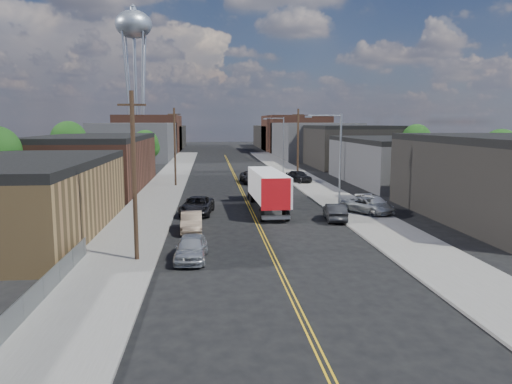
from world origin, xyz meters
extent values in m
plane|color=black|center=(0.00, 60.00, 0.00)|extent=(260.00, 260.00, 0.00)
cube|color=gold|center=(0.00, 45.00, 0.01)|extent=(0.32, 120.00, 0.01)
cube|color=slate|center=(-9.50, 45.00, 0.07)|extent=(5.00, 140.00, 0.15)
cube|color=slate|center=(9.50, 45.00, 0.07)|extent=(5.00, 140.00, 0.15)
cube|color=brown|center=(-18.00, 18.00, 2.50)|extent=(12.00, 22.00, 5.00)
cube|color=black|center=(-18.00, 18.00, 5.30)|extent=(12.00, 22.00, 0.60)
cube|color=#4B291E|center=(-18.00, 44.00, 3.00)|extent=(12.00, 26.00, 6.00)
cube|color=black|center=(-18.00, 44.00, 6.30)|extent=(12.00, 26.00, 0.60)
cube|color=navy|center=(15.20, 20.00, 3.60)|extent=(0.30, 20.00, 0.80)
cube|color=#3A3A3D|center=(22.00, 46.00, 2.75)|extent=(14.00, 24.00, 5.50)
cube|color=black|center=(22.00, 46.00, 5.80)|extent=(14.00, 24.00, 0.60)
cube|color=black|center=(22.00, 72.00, 3.50)|extent=(14.00, 22.00, 7.00)
cube|color=black|center=(22.00, 72.00, 7.30)|extent=(14.00, 22.00, 0.60)
cube|color=#3A3A3D|center=(-20.00, 95.00, 4.00)|extent=(16.00, 30.00, 8.00)
cube|color=#3A3A3D|center=(20.00, 95.00, 4.00)|extent=(16.00, 30.00, 8.00)
cube|color=#4B291E|center=(-20.00, 120.00, 5.00)|extent=(16.00, 26.00, 10.00)
cube|color=#4B291E|center=(20.00, 120.00, 5.00)|extent=(16.00, 26.00, 10.00)
cube|color=black|center=(-20.00, 140.00, 3.50)|extent=(16.00, 40.00, 7.00)
cube|color=black|center=(20.00, 140.00, 3.50)|extent=(16.00, 40.00, 7.00)
cylinder|color=gray|center=(-22.00, 110.00, 15.00)|extent=(0.80, 0.80, 30.00)
cylinder|color=gray|center=(-23.76, 108.24, 15.00)|extent=(1.94, 1.94, 29.98)
cylinder|color=gray|center=(-20.24, 108.24, 15.00)|extent=(1.94, 1.94, 29.98)
cylinder|color=gray|center=(-23.76, 111.76, 15.00)|extent=(1.94, 1.94, 29.98)
cylinder|color=gray|center=(-20.24, 111.76, 15.00)|extent=(1.94, 1.94, 29.98)
ellipsoid|color=#9EA8B2|center=(-22.00, 110.00, 32.00)|extent=(9.00, 9.00, 6.75)
cylinder|color=#9EA8B2|center=(-22.00, 110.00, 35.60)|extent=(1.60, 1.60, 1.20)
cone|color=#9EA8B2|center=(-22.00, 110.00, 36.50)|extent=(1.80, 1.80, 0.80)
cylinder|color=gray|center=(8.00, 25.00, 4.50)|extent=(0.18, 0.18, 9.00)
cylinder|color=gray|center=(6.50, 25.00, 8.80)|extent=(3.00, 0.12, 0.12)
cube|color=gray|center=(5.00, 25.00, 8.70)|extent=(0.60, 0.25, 0.18)
cylinder|color=gray|center=(8.00, 60.00, 4.50)|extent=(0.18, 0.18, 9.00)
cylinder|color=gray|center=(6.50, 60.00, 8.80)|extent=(3.00, 0.12, 0.12)
cube|color=gray|center=(5.00, 60.00, 8.70)|extent=(0.60, 0.25, 0.18)
cylinder|color=black|center=(-8.20, 10.00, 5.00)|extent=(0.26, 0.26, 10.00)
cube|color=black|center=(-8.20, 10.00, 9.20)|extent=(1.60, 0.12, 0.12)
cylinder|color=black|center=(-8.20, 45.00, 5.00)|extent=(0.26, 0.26, 10.00)
cube|color=black|center=(-8.20, 45.00, 9.20)|extent=(1.60, 0.12, 0.12)
cylinder|color=black|center=(8.20, 48.00, 5.00)|extent=(0.26, 0.26, 10.00)
cube|color=black|center=(8.20, 48.00, 9.20)|extent=(1.60, 0.12, 0.12)
cube|color=slate|center=(-11.50, 3.50, 0.60)|extent=(0.02, 16.00, 1.20)
cube|color=slate|center=(-11.50, 3.50, 1.20)|extent=(0.05, 16.00, 0.05)
sphere|color=#163B10|center=(-23.40, 30.30, 4.68)|extent=(3.74, 3.74, 3.74)
cylinder|color=black|center=(-24.00, 55.00, 2.25)|extent=(0.36, 0.36, 4.50)
sphere|color=#163B10|center=(-24.00, 55.00, 5.85)|extent=(5.04, 5.04, 5.04)
sphere|color=#163B10|center=(-23.40, 55.30, 4.95)|extent=(3.96, 3.96, 3.96)
sphere|color=#163B10|center=(-24.50, 54.60, 5.22)|extent=(3.60, 3.60, 3.60)
cylinder|color=black|center=(-14.00, 62.00, 1.88)|extent=(0.36, 0.36, 3.75)
sphere|color=#163B10|center=(-14.00, 62.00, 4.88)|extent=(4.20, 4.20, 4.20)
sphere|color=#163B10|center=(-13.40, 62.30, 4.12)|extent=(3.30, 3.30, 3.30)
sphere|color=#163B10|center=(-14.50, 61.60, 4.35)|extent=(3.00, 3.00, 3.00)
cylinder|color=black|center=(30.00, 36.00, 2.00)|extent=(0.36, 0.36, 4.00)
sphere|color=#163B10|center=(30.00, 36.00, 5.20)|extent=(4.48, 4.48, 4.48)
sphere|color=#163B10|center=(30.60, 36.30, 4.40)|extent=(3.52, 3.52, 3.52)
sphere|color=#163B10|center=(29.50, 35.60, 4.64)|extent=(3.20, 3.20, 3.20)
cylinder|color=black|center=(30.00, 60.00, 2.12)|extent=(0.36, 0.36, 4.25)
sphere|color=#163B10|center=(30.00, 60.00, 5.53)|extent=(4.76, 4.76, 4.76)
sphere|color=#163B10|center=(30.60, 60.30, 4.68)|extent=(3.74, 3.74, 3.74)
sphere|color=#163B10|center=(29.50, 59.60, 4.93)|extent=(3.40, 3.40, 3.40)
cube|color=silver|center=(1.50, 25.92, 2.41)|extent=(2.82, 11.21, 2.60)
cube|color=#B20D13|center=(1.50, 20.35, 2.41)|extent=(2.43, 0.21, 2.62)
cube|color=gray|center=(1.50, 20.35, 0.51)|extent=(2.31, 0.68, 0.25)
cube|color=black|center=(1.50, 32.78, 1.44)|extent=(2.43, 3.05, 2.87)
cylinder|color=black|center=(1.50, 21.75, 0.46)|extent=(2.44, 1.02, 0.93)
cylinder|color=black|center=(1.50, 32.78, 0.46)|extent=(2.35, 1.01, 0.93)
imported|color=#B8BBBD|center=(-5.00, 10.00, 0.77)|extent=(2.06, 4.62, 1.55)
imported|color=#937960|center=(-5.25, 18.00, 0.74)|extent=(1.68, 4.54, 1.48)
imported|color=black|center=(-5.00, 24.98, 0.79)|extent=(3.29, 5.98, 1.59)
imported|color=black|center=(6.60, 21.09, 0.73)|extent=(2.01, 4.59, 1.47)
imported|color=#9FA3A4|center=(10.23, 23.46, 0.85)|extent=(4.70, 5.49, 1.40)
imported|color=silver|center=(11.00, 24.00, 0.85)|extent=(2.70, 5.04, 1.39)
imported|color=black|center=(8.20, 47.20, 0.94)|extent=(3.45, 5.02, 1.59)
imported|color=black|center=(1.86, 47.73, 0.81)|extent=(3.13, 6.03, 1.62)
camera|label=1|loc=(-3.84, -19.29, 8.24)|focal=35.00mm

